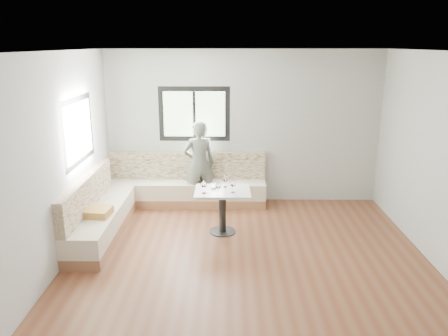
{
  "coord_description": "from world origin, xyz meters",
  "views": [
    {
      "loc": [
        -0.27,
        -5.41,
        2.89
      ],
      "look_at": [
        -0.34,
        1.09,
        1.03
      ],
      "focal_mm": 35.0,
      "sensor_mm": 36.0,
      "label": 1
    }
  ],
  "objects": [
    {
      "name": "person",
      "position": [
        -0.8,
        2.17,
        0.79
      ],
      "size": [
        0.66,
        0.52,
        1.59
      ],
      "primitive_type": "imported",
      "rotation": [
        0.0,
        0.0,
        3.4
      ],
      "color": "#5B6057",
      "rests_on": "ground"
    },
    {
      "name": "room",
      "position": [
        -0.08,
        0.08,
        1.41
      ],
      "size": [
        5.01,
        5.01,
        2.81
      ],
      "color": "brown",
      "rests_on": "ground"
    },
    {
      "name": "olive_ramekin",
      "position": [
        -0.51,
        1.06,
        0.72
      ],
      "size": [
        0.09,
        0.09,
        0.04
      ],
      "color": "white",
      "rests_on": "table"
    },
    {
      "name": "wine_glass_d",
      "position": [
        -0.32,
        1.14,
        0.84
      ],
      "size": [
        0.09,
        0.09,
        0.19
      ],
      "color": "white",
      "rests_on": "table"
    },
    {
      "name": "banquette",
      "position": [
        -1.59,
        1.63,
        0.33
      ],
      "size": [
        2.9,
        2.8,
        0.95
      ],
      "color": "brown",
      "rests_on": "ground"
    },
    {
      "name": "wine_glass_a",
      "position": [
        -0.64,
        0.84,
        0.84
      ],
      "size": [
        0.09,
        0.09,
        0.19
      ],
      "color": "white",
      "rests_on": "table"
    },
    {
      "name": "wine_glass_c",
      "position": [
        -0.21,
        0.88,
        0.84
      ],
      "size": [
        0.09,
        0.09,
        0.19
      ],
      "color": "white",
      "rests_on": "table"
    },
    {
      "name": "wine_glass_b",
      "position": [
        -0.42,
        0.78,
        0.84
      ],
      "size": [
        0.09,
        0.09,
        0.19
      ],
      "color": "white",
      "rests_on": "table"
    },
    {
      "name": "table",
      "position": [
        -0.37,
        0.99,
        0.53
      ],
      "size": [
        0.86,
        0.67,
        0.7
      ],
      "rotation": [
        0.0,
        0.0,
        0.01
      ],
      "color": "black",
      "rests_on": "ground"
    }
  ]
}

